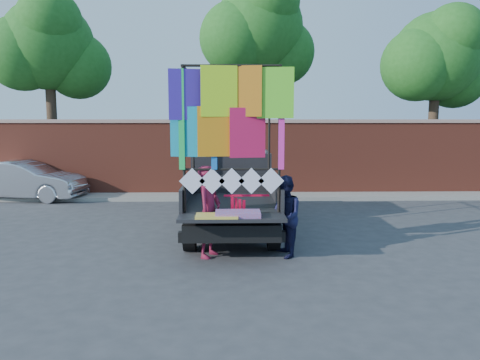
{
  "coord_description": "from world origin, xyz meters",
  "views": [
    {
      "loc": [
        -0.04,
        -9.07,
        2.6
      ],
      "look_at": [
        0.16,
        0.01,
        1.42
      ],
      "focal_mm": 35.0,
      "sensor_mm": 36.0,
      "label": 1
    }
  ],
  "objects_px": {
    "pickup_truck": "(231,189)",
    "woman": "(209,212)",
    "sedan": "(24,180)",
    "man": "(284,217)"
  },
  "relations": [
    {
      "from": "pickup_truck",
      "to": "woman",
      "type": "distance_m",
      "value": 2.69
    },
    {
      "from": "pickup_truck",
      "to": "man",
      "type": "bearing_deg",
      "value": -69.78
    },
    {
      "from": "sedan",
      "to": "woman",
      "type": "distance_m",
      "value": 9.05
    },
    {
      "from": "pickup_truck",
      "to": "woman",
      "type": "relative_size",
      "value": 3.27
    },
    {
      "from": "sedan",
      "to": "man",
      "type": "bearing_deg",
      "value": -122.83
    },
    {
      "from": "sedan",
      "to": "woman",
      "type": "height_order",
      "value": "woman"
    },
    {
      "from": "woman",
      "to": "man",
      "type": "distance_m",
      "value": 1.43
    },
    {
      "from": "sedan",
      "to": "woman",
      "type": "xyz_separation_m",
      "value": [
        6.29,
        -6.5,
        0.23
      ]
    },
    {
      "from": "pickup_truck",
      "to": "sedan",
      "type": "height_order",
      "value": "pickup_truck"
    },
    {
      "from": "pickup_truck",
      "to": "man",
      "type": "xyz_separation_m",
      "value": [
        0.99,
        -2.7,
        -0.13
      ]
    }
  ]
}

